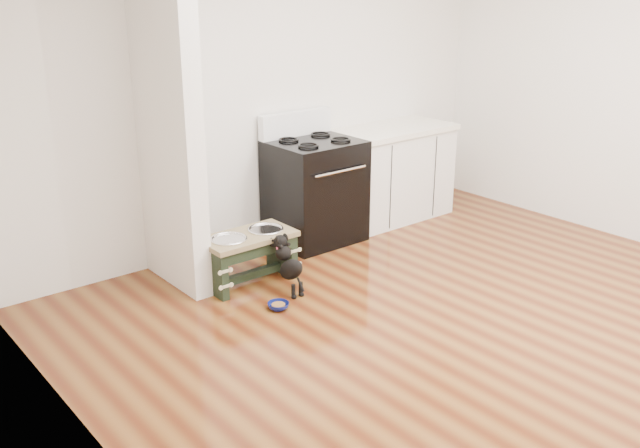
# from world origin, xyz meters

# --- Properties ---
(ground) EXTENTS (5.00, 5.00, 0.00)m
(ground) POSITION_xyz_m (0.00, 0.00, 0.00)
(ground) COLOR #4C1F0D
(ground) RESTS_ON ground
(room_shell) EXTENTS (5.00, 5.00, 5.00)m
(room_shell) POSITION_xyz_m (0.00, 0.00, 1.62)
(room_shell) COLOR silver
(room_shell) RESTS_ON ground
(partition_wall) EXTENTS (0.15, 0.80, 2.70)m
(partition_wall) POSITION_xyz_m (-1.18, 2.10, 1.35)
(partition_wall) COLOR silver
(partition_wall) RESTS_ON ground
(oven_range) EXTENTS (0.76, 0.69, 1.14)m
(oven_range) POSITION_xyz_m (0.25, 2.16, 0.48)
(oven_range) COLOR black
(oven_range) RESTS_ON ground
(cabinet_run) EXTENTS (1.24, 0.64, 0.91)m
(cabinet_run) POSITION_xyz_m (1.23, 2.18, 0.45)
(cabinet_run) COLOR silver
(cabinet_run) RESTS_ON ground
(dog_feeder) EXTENTS (0.73, 0.39, 0.42)m
(dog_feeder) POSITION_xyz_m (-0.75, 1.73, 0.29)
(dog_feeder) COLOR black
(dog_feeder) RESTS_ON ground
(puppy) EXTENTS (0.13, 0.38, 0.45)m
(puppy) POSITION_xyz_m (-0.62, 1.39, 0.25)
(puppy) COLOR black
(puppy) RESTS_ON ground
(floor_bowl) EXTENTS (0.17, 0.17, 0.05)m
(floor_bowl) POSITION_xyz_m (-0.85, 1.21, 0.03)
(floor_bowl) COLOR #0C155A
(floor_bowl) RESTS_ON ground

